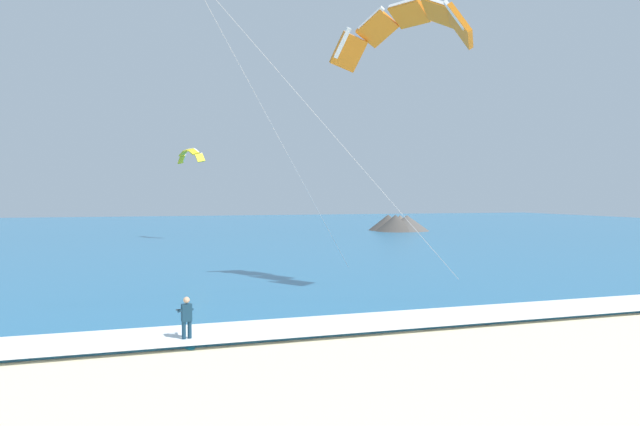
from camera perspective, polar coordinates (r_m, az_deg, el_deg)
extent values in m
cube|color=teal|center=(79.07, -12.85, -1.91)|extent=(200.00, 120.00, 0.20)
cube|color=white|center=(21.03, -1.53, -11.78)|extent=(200.00, 2.91, 0.04)
ellipsoid|color=#239EC6|center=(19.80, -13.79, -13.28)|extent=(0.71, 1.46, 0.05)
cube|color=black|center=(20.02, -13.83, -12.97)|extent=(0.17, 0.09, 0.04)
cube|color=black|center=(19.55, -13.76, -13.34)|extent=(0.17, 0.09, 0.04)
cylinder|color=#143347|center=(19.67, -14.09, -12.19)|extent=(0.14, 0.14, 0.84)
cylinder|color=#143347|center=(19.72, -13.51, -12.15)|extent=(0.14, 0.14, 0.84)
cube|color=#143347|center=(19.54, -13.82, -10.12)|extent=(0.37, 0.26, 0.60)
sphere|color=tan|center=(19.45, -13.83, -8.85)|extent=(0.22, 0.22, 0.22)
cylinder|color=#143347|center=(19.64, -14.45, -9.91)|extent=(0.19, 0.51, 0.22)
cylinder|color=#143347|center=(19.72, -13.42, -9.85)|extent=(0.19, 0.51, 0.22)
cylinder|color=black|center=(19.89, -14.09, -9.76)|extent=(0.55, 0.14, 0.04)
cube|color=#3F3F42|center=(19.70, -13.90, -10.67)|extent=(0.13, 0.10, 0.10)
cube|color=orange|center=(27.69, 14.52, 18.44)|extent=(1.53, 2.18, 2.05)
cube|color=white|center=(27.35, 13.95, 19.53)|extent=(0.77, 1.11, 1.58)
cube|color=orange|center=(29.26, 12.44, 19.85)|extent=(1.92, 2.38, 1.69)
cube|color=white|center=(28.94, 11.86, 20.89)|extent=(1.04, 1.50, 1.04)
cube|color=orange|center=(30.53, 9.37, 19.89)|extent=(2.15, 2.30, 0.95)
cube|color=white|center=(30.23, 8.77, 20.88)|extent=(1.14, 1.65, 0.26)
cube|color=orange|center=(31.28, 6.02, 18.68)|extent=(2.18, 1.91, 1.69)
cube|color=white|center=(30.98, 5.38, 19.62)|extent=(1.03, 1.49, 1.04)
cube|color=orange|center=(31.36, 3.00, 16.49)|extent=(1.98, 1.25, 2.05)
cube|color=white|center=(31.06, 2.33, 17.40)|extent=(0.75, 1.03, 1.58)
cylinder|color=#B2B2B7|center=(22.43, 2.52, 6.92)|extent=(12.71, 3.25, 11.93)
cylinder|color=#B2B2B7|center=(24.75, -3.56, 6.43)|extent=(9.24, 9.11, 11.93)
cube|color=yellow|center=(65.01, -14.30, 5.46)|extent=(0.97, 1.18, 1.09)
cube|color=white|center=(65.20, -14.03, 5.60)|extent=(0.43, 0.65, 0.89)
cube|color=yellow|center=(64.21, -14.11, 6.13)|extent=(1.15, 1.34, 0.84)
cube|color=white|center=(64.40, -13.84, 6.27)|extent=(0.56, 0.88, 0.58)
cube|color=yellow|center=(63.25, -13.67, 6.43)|extent=(1.24, 1.32, 0.41)
cube|color=white|center=(63.45, -13.40, 6.57)|extent=(0.61, 0.95, 0.13)
cube|color=yellow|center=(62.35, -13.08, 6.27)|extent=(1.22, 1.16, 0.84)
cube|color=white|center=(62.54, -12.81, 6.41)|extent=(0.54, 0.87, 0.58)
cube|color=yellow|center=(61.71, -12.47, 5.67)|extent=(1.11, 0.82, 1.09)
cube|color=white|center=(61.91, -12.20, 5.81)|extent=(0.40, 0.61, 0.89)
cone|color=#47423D|center=(79.14, 7.16, -1.05)|extent=(6.20, 6.20, 2.47)
cone|color=#665B51|center=(78.77, 8.41, -1.09)|extent=(5.50, 5.50, 2.41)
cone|color=#47423D|center=(77.03, 7.91, -1.12)|extent=(6.09, 6.09, 2.52)
cone|color=#56514C|center=(78.11, 9.10, -1.12)|extent=(6.82, 6.82, 2.42)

